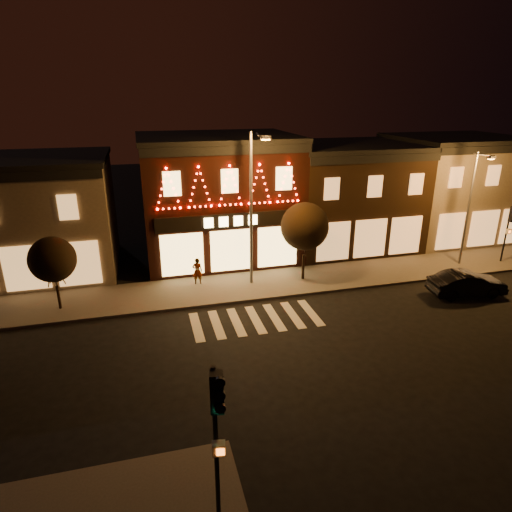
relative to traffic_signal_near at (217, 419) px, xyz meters
name	(u,v)px	position (x,y,z in m)	size (l,w,h in m)	color
ground	(279,363)	(3.77, 6.74, -3.45)	(120.00, 120.00, 0.00)	black
sidewalk_far	(271,283)	(5.77, 14.74, -3.38)	(44.00, 4.00, 0.15)	#47423D
building_left	(10,217)	(-9.23, 20.73, 0.21)	(12.20, 8.28, 7.30)	#695C4A
building_pulp	(218,197)	(3.77, 20.72, 0.71)	(10.20, 8.34, 8.30)	black
building_right_a	(346,195)	(13.27, 20.73, 0.31)	(9.20, 8.28, 7.50)	#332012
building_right_b	(451,187)	(22.27, 20.73, 0.46)	(9.20, 8.28, 7.80)	#695C4A
traffic_signal_near	(217,419)	(0.00, 0.00, 0.00)	(0.37, 0.49, 4.68)	black
traffic_signal_far	(510,223)	(21.83, 14.08, -0.61)	(0.31, 0.43, 3.78)	black
streetlamp_mid	(253,199)	(4.69, 14.78, 1.85)	(0.72, 2.01, 8.78)	#59595E
streetlamp_right	(472,201)	(18.81, 14.36, 0.99)	(0.59, 1.68, 7.31)	#59595E
tree_left	(52,259)	(-5.95, 14.31, -0.55)	(2.35, 2.35, 3.93)	black
tree_right	(305,226)	(7.84, 14.81, 0.02)	(2.84, 2.84, 4.74)	black
dark_sedan	(467,284)	(16.09, 10.52, -2.75)	(1.48, 4.26, 1.40)	black
pedestrian	(197,271)	(1.52, 15.68, -2.50)	(0.59, 0.39, 1.61)	gray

